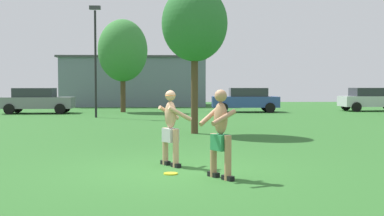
{
  "coord_description": "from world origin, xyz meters",
  "views": [
    {
      "loc": [
        0.02,
        -9.77,
        1.77
      ],
      "look_at": [
        0.4,
        0.87,
        1.26
      ],
      "focal_mm": 44.8,
      "sensor_mm": 36.0,
      "label": 1
    }
  ],
  "objects_px": {
    "player_with_cap": "(171,125)",
    "tree_behind_players": "(195,24)",
    "car_gray_near_post": "(37,100)",
    "tree_right_field": "(123,51)",
    "car_silver_far_end": "(372,99)",
    "lamp_post": "(95,50)",
    "car_blue_mid_lot": "(246,99)",
    "frisbee": "(171,174)",
    "player_in_green": "(220,132)"
  },
  "relations": [
    {
      "from": "player_with_cap",
      "to": "tree_behind_players",
      "type": "relative_size",
      "value": 0.31
    },
    {
      "from": "car_gray_near_post",
      "to": "tree_right_field",
      "type": "xyz_separation_m",
      "value": [
        5.21,
        1.17,
        3.17
      ]
    },
    {
      "from": "car_silver_far_end",
      "to": "lamp_post",
      "type": "bearing_deg",
      "value": -161.54
    },
    {
      "from": "tree_behind_players",
      "to": "player_with_cap",
      "type": "bearing_deg",
      "value": -96.6
    },
    {
      "from": "car_blue_mid_lot",
      "to": "tree_behind_players",
      "type": "relative_size",
      "value": 0.81
    },
    {
      "from": "player_with_cap",
      "to": "tree_behind_players",
      "type": "xyz_separation_m",
      "value": [
        0.81,
        6.99,
        3.05
      ]
    },
    {
      "from": "player_with_cap",
      "to": "car_gray_near_post",
      "type": "bearing_deg",
      "value": 113.26
    },
    {
      "from": "frisbee",
      "to": "lamp_post",
      "type": "relative_size",
      "value": 0.05
    },
    {
      "from": "frisbee",
      "to": "car_blue_mid_lot",
      "type": "bearing_deg",
      "value": 77.71
    },
    {
      "from": "car_silver_far_end",
      "to": "lamp_post",
      "type": "distance_m",
      "value": 18.9
    },
    {
      "from": "car_gray_near_post",
      "to": "car_silver_far_end",
      "type": "height_order",
      "value": "same"
    },
    {
      "from": "player_in_green",
      "to": "car_gray_near_post",
      "type": "distance_m",
      "value": 23.22
    },
    {
      "from": "tree_right_field",
      "to": "tree_behind_players",
      "type": "xyz_separation_m",
      "value": [
        4.09,
        -13.94,
        -0.03
      ]
    },
    {
      "from": "frisbee",
      "to": "tree_right_field",
      "type": "height_order",
      "value": "tree_right_field"
    },
    {
      "from": "car_blue_mid_lot",
      "to": "lamp_post",
      "type": "xyz_separation_m",
      "value": [
        -8.95,
        -4.99,
        2.85
      ]
    },
    {
      "from": "player_in_green",
      "to": "player_with_cap",
      "type": "bearing_deg",
      "value": 123.11
    },
    {
      "from": "player_with_cap",
      "to": "frisbee",
      "type": "relative_size",
      "value": 5.88
    },
    {
      "from": "player_with_cap",
      "to": "tree_right_field",
      "type": "bearing_deg",
      "value": 98.91
    },
    {
      "from": "player_with_cap",
      "to": "tree_behind_players",
      "type": "bearing_deg",
      "value": 83.4
    },
    {
      "from": "player_with_cap",
      "to": "car_silver_far_end",
      "type": "height_order",
      "value": "player_with_cap"
    },
    {
      "from": "car_blue_mid_lot",
      "to": "car_silver_far_end",
      "type": "height_order",
      "value": "same"
    },
    {
      "from": "car_silver_far_end",
      "to": "player_in_green",
      "type": "bearing_deg",
      "value": -118.49
    },
    {
      "from": "player_with_cap",
      "to": "tree_right_field",
      "type": "height_order",
      "value": "tree_right_field"
    },
    {
      "from": "tree_right_field",
      "to": "player_in_green",
      "type": "bearing_deg",
      "value": -79.3
    },
    {
      "from": "car_gray_near_post",
      "to": "player_in_green",
      "type": "bearing_deg",
      "value": -66.01
    },
    {
      "from": "tree_behind_players",
      "to": "lamp_post",
      "type": "bearing_deg",
      "value": 119.65
    },
    {
      "from": "frisbee",
      "to": "lamp_post",
      "type": "xyz_separation_m",
      "value": [
        -4.21,
        16.77,
        3.66
      ]
    },
    {
      "from": "tree_behind_players",
      "to": "tree_right_field",
      "type": "bearing_deg",
      "value": 106.36
    },
    {
      "from": "frisbee",
      "to": "car_gray_near_post",
      "type": "relative_size",
      "value": 0.06
    },
    {
      "from": "car_gray_near_post",
      "to": "car_blue_mid_lot",
      "type": "bearing_deg",
      "value": 4.41
    },
    {
      "from": "player_in_green",
      "to": "car_blue_mid_lot",
      "type": "relative_size",
      "value": 0.39
    },
    {
      "from": "car_gray_near_post",
      "to": "lamp_post",
      "type": "distance_m",
      "value": 6.5
    },
    {
      "from": "car_silver_far_end",
      "to": "tree_behind_players",
      "type": "bearing_deg",
      "value": -130.8
    },
    {
      "from": "player_with_cap",
      "to": "car_silver_far_end",
      "type": "bearing_deg",
      "value": 58.1
    },
    {
      "from": "lamp_post",
      "to": "tree_behind_players",
      "type": "bearing_deg",
      "value": -60.35
    },
    {
      "from": "tree_right_field",
      "to": "car_gray_near_post",
      "type": "bearing_deg",
      "value": -167.38
    },
    {
      "from": "tree_right_field",
      "to": "tree_behind_players",
      "type": "distance_m",
      "value": 14.53
    },
    {
      "from": "car_blue_mid_lot",
      "to": "tree_behind_players",
      "type": "distance_m",
      "value": 14.68
    },
    {
      "from": "car_gray_near_post",
      "to": "tree_right_field",
      "type": "bearing_deg",
      "value": 12.62
    },
    {
      "from": "lamp_post",
      "to": "tree_right_field",
      "type": "xyz_separation_m",
      "value": [
        0.92,
        5.14,
        0.32
      ]
    },
    {
      "from": "car_gray_near_post",
      "to": "tree_behind_players",
      "type": "xyz_separation_m",
      "value": [
        9.3,
        -12.77,
        3.14
      ]
    },
    {
      "from": "player_in_green",
      "to": "tree_behind_players",
      "type": "relative_size",
      "value": 0.31
    },
    {
      "from": "car_blue_mid_lot",
      "to": "tree_right_field",
      "type": "relative_size",
      "value": 0.72
    },
    {
      "from": "player_in_green",
      "to": "tree_behind_players",
      "type": "xyz_separation_m",
      "value": [
        -0.14,
        8.44,
        3.08
      ]
    },
    {
      "from": "tree_right_field",
      "to": "car_blue_mid_lot",
      "type": "bearing_deg",
      "value": -1.05
    },
    {
      "from": "tree_right_field",
      "to": "tree_behind_players",
      "type": "bearing_deg",
      "value": -73.64
    },
    {
      "from": "car_blue_mid_lot",
      "to": "car_gray_near_post",
      "type": "bearing_deg",
      "value": -175.59
    },
    {
      "from": "tree_right_field",
      "to": "car_silver_far_end",
      "type": "bearing_deg",
      "value": 2.65
    },
    {
      "from": "car_blue_mid_lot",
      "to": "frisbee",
      "type": "bearing_deg",
      "value": -102.29
    },
    {
      "from": "car_gray_near_post",
      "to": "player_with_cap",
      "type": "bearing_deg",
      "value": -66.74
    }
  ]
}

